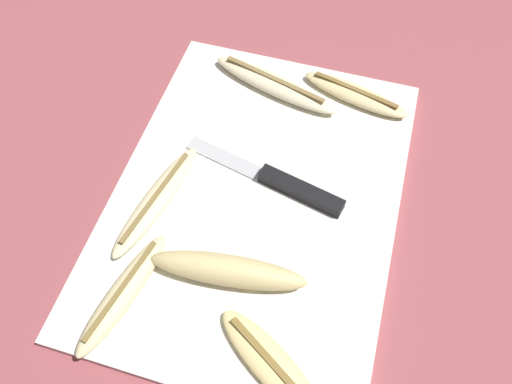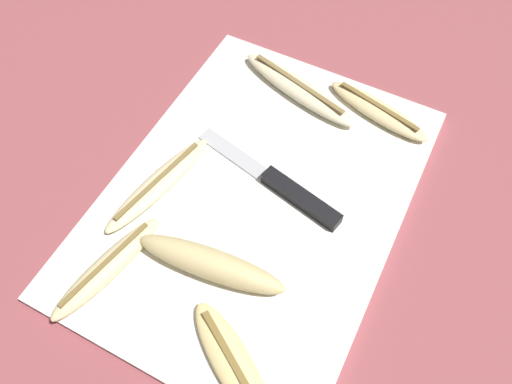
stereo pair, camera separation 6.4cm
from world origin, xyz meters
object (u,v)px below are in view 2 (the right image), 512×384
banana_spotted_left (210,264)px  banana_golden_short (232,362)px  banana_soft_right (107,267)px  banana_cream_curved (159,184)px  banana_ripe_center (378,110)px  banana_bright_far (299,89)px  knife (290,191)px

banana_spotted_left → banana_golden_short: (-0.08, -0.08, -0.01)m
banana_spotted_left → banana_soft_right: (-0.06, 0.11, -0.01)m
banana_cream_curved → banana_golden_short: size_ratio=1.25×
banana_spotted_left → banana_ripe_center: size_ratio=1.13×
banana_ripe_center → banana_spotted_left: bearing=163.8°
banana_spotted_left → banana_bright_far: banana_spotted_left is taller
banana_spotted_left → banana_ripe_center: (0.32, -0.09, -0.01)m
banana_soft_right → banana_spotted_left: bearing=-61.8°
knife → banana_bright_far: size_ratio=1.11×
banana_bright_far → banana_soft_right: 0.37m
knife → banana_spotted_left: (-0.14, 0.04, 0.01)m
banana_bright_far → banana_cream_curved: (-0.23, 0.09, -0.00)m
banana_ripe_center → banana_cream_curved: (-0.25, 0.21, -0.00)m
banana_bright_far → banana_soft_right: same height
banana_spotted_left → banana_soft_right: 0.12m
banana_bright_far → banana_soft_right: bearing=167.2°
knife → banana_golden_short: size_ratio=1.53×
banana_ripe_center → banana_soft_right: 0.43m
banana_ripe_center → banana_bright_far: size_ratio=0.80×
banana_ripe_center → banana_bright_far: banana_bright_far is taller
banana_spotted_left → banana_cream_curved: size_ratio=1.00×
banana_cream_curved → knife: bearing=-66.3°
banana_spotted_left → banana_golden_short: bearing=-138.3°
banana_soft_right → banana_golden_short: 0.18m
knife → banana_ripe_center: bearing=-3.7°
banana_bright_far → banana_cream_curved: bearing=158.2°
knife → banana_soft_right: size_ratio=1.36×
banana_cream_curved → banana_soft_right: bearing=-174.7°
banana_spotted_left → banana_soft_right: bearing=118.2°
banana_bright_far → banana_cream_curved: banana_bright_far is taller
knife → banana_bright_far: (0.16, 0.06, 0.00)m
banana_ripe_center → banana_soft_right: bearing=152.0°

